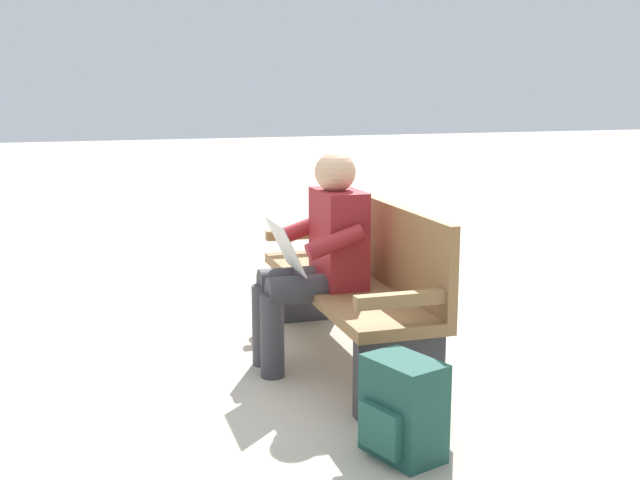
# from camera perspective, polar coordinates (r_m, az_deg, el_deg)

# --- Properties ---
(ground_plane) EXTENTS (40.00, 40.00, 0.00)m
(ground_plane) POSITION_cam_1_polar(r_m,az_deg,el_deg) (4.53, 1.71, -8.55)
(ground_plane) COLOR #B7AD99
(bench_near) EXTENTS (1.82, 0.55, 0.90)m
(bench_near) POSITION_cam_1_polar(r_m,az_deg,el_deg) (4.42, 2.62, -2.84)
(bench_near) COLOR olive
(bench_near) RESTS_ON ground
(person_seated) EXTENTS (0.58, 0.58, 1.18)m
(person_seated) POSITION_cam_1_polar(r_m,az_deg,el_deg) (4.27, -0.09, -1.00)
(person_seated) COLOR maroon
(person_seated) RESTS_ON ground
(backpack) EXTENTS (0.38, 0.32, 0.42)m
(backpack) POSITION_cam_1_polar(r_m,az_deg,el_deg) (3.36, 5.93, -12.00)
(backpack) COLOR #1E4C42
(backpack) RESTS_ON ground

